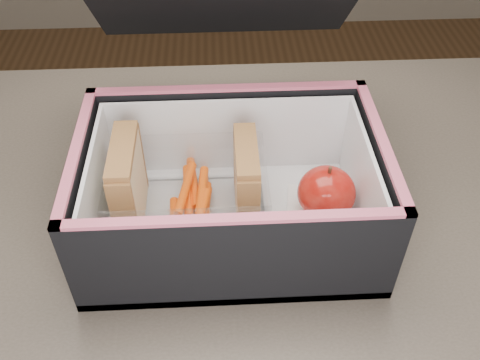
% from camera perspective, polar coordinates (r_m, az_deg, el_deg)
% --- Properties ---
extents(kitchen_table, '(1.20, 0.80, 0.75)m').
position_cam_1_polar(kitchen_table, '(0.66, 0.59, -13.08)').
color(kitchen_table, brown).
rests_on(kitchen_table, ground).
extents(lunch_bag, '(0.32, 0.35, 0.27)m').
position_cam_1_polar(lunch_bag, '(0.58, -0.97, -0.03)').
color(lunch_bag, black).
rests_on(lunch_bag, kitchen_table).
extents(plastic_tub, '(0.17, 0.12, 0.07)m').
position_cam_1_polar(plastic_tub, '(0.59, -5.51, -1.36)').
color(plastic_tub, white).
rests_on(plastic_tub, lunch_bag).
extents(sandwich_left, '(0.03, 0.09, 0.10)m').
position_cam_1_polar(sandwich_left, '(0.59, -11.84, -0.33)').
color(sandwich_left, '#CFB784').
rests_on(sandwich_left, plastic_tub).
extents(sandwich_right, '(0.02, 0.08, 0.09)m').
position_cam_1_polar(sandwich_right, '(0.58, 0.67, -0.10)').
color(sandwich_right, '#CFB784').
rests_on(sandwich_right, plastic_tub).
extents(carrot_sticks, '(0.05, 0.15, 0.03)m').
position_cam_1_polar(carrot_sticks, '(0.60, -4.83, -2.28)').
color(carrot_sticks, '#F04800').
rests_on(carrot_sticks, plastic_tub).
extents(paper_napkin, '(0.08, 0.08, 0.01)m').
position_cam_1_polar(paper_napkin, '(0.62, 8.24, -3.18)').
color(paper_napkin, white).
rests_on(paper_napkin, lunch_bag).
extents(red_apple, '(0.07, 0.07, 0.07)m').
position_cam_1_polar(red_apple, '(0.59, 9.20, -1.37)').
color(red_apple, '#960300').
rests_on(red_apple, paper_napkin).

